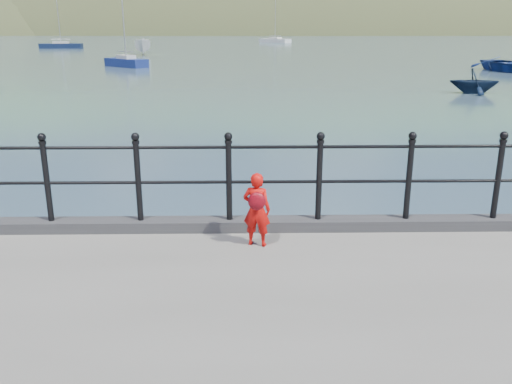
{
  "coord_description": "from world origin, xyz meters",
  "views": [
    {
      "loc": [
        -0.37,
        -7.05,
        3.7
      ],
      "look_at": [
        -0.24,
        -0.2,
        1.55
      ],
      "focal_mm": 38.0,
      "sensor_mm": 36.0,
      "label": 1
    }
  ],
  "objects_px": {
    "railing": "(274,171)",
    "sailboat_deep": "(275,41)",
    "sailboat_port": "(126,63)",
    "launch_navy": "(474,81)",
    "child": "(257,209)",
    "launch_white": "(143,46)",
    "launch_blue": "(506,64)",
    "sailboat_left": "(61,46)"
  },
  "relations": [
    {
      "from": "launch_white",
      "to": "sailboat_port",
      "type": "height_order",
      "value": "sailboat_port"
    },
    {
      "from": "sailboat_port",
      "to": "railing",
      "type": "bearing_deg",
      "value": -33.46
    },
    {
      "from": "launch_blue",
      "to": "launch_white",
      "type": "bearing_deg",
      "value": 139.93
    },
    {
      "from": "launch_navy",
      "to": "sailboat_deep",
      "type": "bearing_deg",
      "value": 13.9
    },
    {
      "from": "sailboat_left",
      "to": "sailboat_port",
      "type": "bearing_deg",
      "value": -66.99
    },
    {
      "from": "launch_blue",
      "to": "launch_navy",
      "type": "bearing_deg",
      "value": -125.77
    },
    {
      "from": "sailboat_left",
      "to": "sailboat_deep",
      "type": "relative_size",
      "value": 0.9
    },
    {
      "from": "launch_blue",
      "to": "sailboat_left",
      "type": "distance_m",
      "value": 62.23
    },
    {
      "from": "sailboat_left",
      "to": "launch_white",
      "type": "bearing_deg",
      "value": -51.26
    },
    {
      "from": "sailboat_deep",
      "to": "sailboat_port",
      "type": "height_order",
      "value": "sailboat_deep"
    },
    {
      "from": "sailboat_left",
      "to": "sailboat_port",
      "type": "relative_size",
      "value": 1.28
    },
    {
      "from": "child",
      "to": "sailboat_port",
      "type": "distance_m",
      "value": 43.1
    },
    {
      "from": "launch_blue",
      "to": "sailboat_port",
      "type": "distance_m",
      "value": 31.25
    },
    {
      "from": "launch_blue",
      "to": "sailboat_deep",
      "type": "relative_size",
      "value": 0.58
    },
    {
      "from": "railing",
      "to": "sailboat_deep",
      "type": "distance_m",
      "value": 99.27
    },
    {
      "from": "child",
      "to": "launch_white",
      "type": "bearing_deg",
      "value": -64.37
    },
    {
      "from": "sailboat_port",
      "to": "child",
      "type": "bearing_deg",
      "value": -33.95
    },
    {
      "from": "sailboat_left",
      "to": "sailboat_deep",
      "type": "bearing_deg",
      "value": 32.09
    },
    {
      "from": "sailboat_deep",
      "to": "child",
      "type": "bearing_deg",
      "value": -49.31
    },
    {
      "from": "railing",
      "to": "launch_white",
      "type": "relative_size",
      "value": 3.62
    },
    {
      "from": "sailboat_deep",
      "to": "railing",
      "type": "bearing_deg",
      "value": -49.19
    },
    {
      "from": "railing",
      "to": "sailboat_port",
      "type": "height_order",
      "value": "sailboat_port"
    },
    {
      "from": "launch_navy",
      "to": "launch_white",
      "type": "bearing_deg",
      "value": 42.58
    },
    {
      "from": "railing",
      "to": "sailboat_port",
      "type": "xyz_separation_m",
      "value": [
        -10.71,
        41.25,
        -1.48
      ]
    },
    {
      "from": "launch_navy",
      "to": "sailboat_port",
      "type": "distance_m",
      "value": 29.4
    },
    {
      "from": "launch_white",
      "to": "launch_navy",
      "type": "height_order",
      "value": "launch_white"
    },
    {
      "from": "launch_blue",
      "to": "launch_navy",
      "type": "xyz_separation_m",
      "value": [
        -8.18,
        -13.86,
        0.09
      ]
    },
    {
      "from": "launch_navy",
      "to": "launch_blue",
      "type": "bearing_deg",
      "value": -21.73
    },
    {
      "from": "launch_white",
      "to": "sailboat_left",
      "type": "xyz_separation_m",
      "value": [
        -15.17,
        17.13,
        -0.63
      ]
    },
    {
      "from": "railing",
      "to": "child",
      "type": "distance_m",
      "value": 0.69
    },
    {
      "from": "child",
      "to": "sailboat_left",
      "type": "height_order",
      "value": "sailboat_left"
    },
    {
      "from": "sailboat_port",
      "to": "sailboat_left",
      "type": "bearing_deg",
      "value": 157.79
    },
    {
      "from": "sailboat_deep",
      "to": "sailboat_port",
      "type": "distance_m",
      "value": 60.01
    },
    {
      "from": "sailboat_port",
      "to": "launch_navy",
      "type": "bearing_deg",
      "value": 2.51
    },
    {
      "from": "launch_blue",
      "to": "sailboat_left",
      "type": "xyz_separation_m",
      "value": [
        -47.8,
        39.84,
        -0.24
      ]
    },
    {
      "from": "railing",
      "to": "sailboat_port",
      "type": "bearing_deg",
      "value": 104.55
    },
    {
      "from": "railing",
      "to": "sailboat_deep",
      "type": "height_order",
      "value": "sailboat_deep"
    },
    {
      "from": "launch_navy",
      "to": "sailboat_port",
      "type": "xyz_separation_m",
      "value": [
        -22.69,
        18.69,
        -0.33
      ]
    },
    {
      "from": "launch_blue",
      "to": "sailboat_port",
      "type": "relative_size",
      "value": 0.83
    },
    {
      "from": "child",
      "to": "launch_blue",
      "type": "xyz_separation_m",
      "value": [
        20.4,
        36.96,
        -0.91
      ]
    },
    {
      "from": "launch_navy",
      "to": "railing",
      "type": "bearing_deg",
      "value": 160.83
    },
    {
      "from": "railing",
      "to": "sailboat_deep",
      "type": "xyz_separation_m",
      "value": [
        5.16,
        99.13,
        -1.48
      ]
    }
  ]
}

